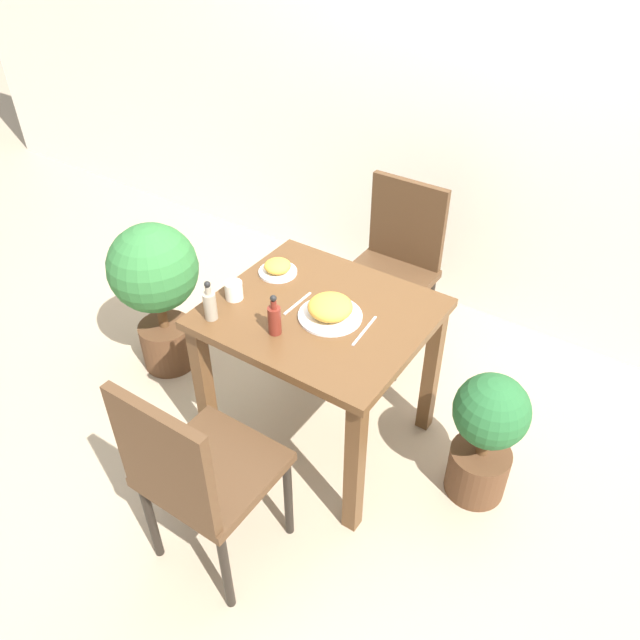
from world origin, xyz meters
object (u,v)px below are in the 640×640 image
(food_plate, at_px, (330,309))
(potted_plant_right, at_px, (486,433))
(potted_plant_left, at_px, (156,283))
(chair_far, at_px, (394,261))
(condiment_bottle, at_px, (210,304))
(chair_near, at_px, (196,472))
(side_plate, at_px, (278,268))
(drink_cup, at_px, (234,290))
(sauce_bottle, at_px, (274,319))

(food_plate, height_order, potted_plant_right, food_plate)
(food_plate, distance_m, potted_plant_left, 1.02)
(potted_plant_left, bearing_deg, chair_far, 42.91)
(chair_far, bearing_deg, condiment_bottle, -103.13)
(chair_near, xyz_separation_m, condiment_bottle, (-0.32, 0.47, 0.28))
(side_plate, distance_m, drink_cup, 0.25)
(side_plate, xyz_separation_m, condiment_bottle, (-0.02, -0.39, 0.04))
(condiment_bottle, xyz_separation_m, potted_plant_right, (1.03, 0.39, -0.44))
(chair_near, distance_m, sauce_bottle, 0.61)
(drink_cup, distance_m, sauce_bottle, 0.28)
(sauce_bottle, bearing_deg, potted_plant_right, 22.80)
(sauce_bottle, bearing_deg, side_plate, 125.56)
(food_plate, xyz_separation_m, potted_plant_right, (0.65, 0.13, -0.42))
(food_plate, bearing_deg, chair_near, -94.20)
(sauce_bottle, xyz_separation_m, potted_plant_left, (-0.87, 0.19, -0.28))
(drink_cup, distance_m, potted_plant_right, 1.15)
(drink_cup, relative_size, potted_plant_left, 0.09)
(chair_far, bearing_deg, food_plate, -80.47)
(drink_cup, bearing_deg, chair_near, -61.70)
(side_plate, bearing_deg, drink_cup, -98.49)
(chair_near, xyz_separation_m, sauce_bottle, (-0.07, 0.54, 0.28))
(potted_plant_left, bearing_deg, side_plate, 12.41)
(side_plate, bearing_deg, food_plate, -20.56)
(chair_near, relative_size, potted_plant_right, 1.47)
(condiment_bottle, distance_m, potted_plant_right, 1.19)
(drink_cup, bearing_deg, sauce_bottle, -17.34)
(sauce_bottle, distance_m, condiment_bottle, 0.27)
(food_plate, height_order, side_plate, food_plate)
(chair_far, distance_m, food_plate, 0.84)
(chair_far, height_order, drink_cup, chair_far)
(chair_near, relative_size, side_plate, 5.50)
(chair_far, height_order, sauce_bottle, chair_far)
(chair_far, xyz_separation_m, potted_plant_right, (0.78, -0.66, -0.17))
(potted_plant_left, distance_m, potted_plant_right, 1.66)
(food_plate, height_order, condiment_bottle, condiment_bottle)
(sauce_bottle, relative_size, potted_plant_right, 0.28)
(drink_cup, distance_m, potted_plant_left, 0.66)
(chair_near, height_order, chair_far, same)
(side_plate, relative_size, sauce_bottle, 0.96)
(condiment_bottle, bearing_deg, sauce_bottle, 14.48)
(chair_near, bearing_deg, sauce_bottle, -83.02)
(chair_near, bearing_deg, food_plate, -94.20)
(side_plate, height_order, potted_plant_left, potted_plant_left)
(side_plate, bearing_deg, chair_far, 71.42)
(drink_cup, bearing_deg, chair_far, 74.05)
(side_plate, xyz_separation_m, potted_plant_right, (1.01, -0.00, -0.41))
(sauce_bottle, relative_size, potted_plant_left, 0.21)
(drink_cup, relative_size, sauce_bottle, 0.44)
(chair_far, relative_size, potted_plant_left, 1.12)
(side_plate, relative_size, potted_plant_right, 0.27)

